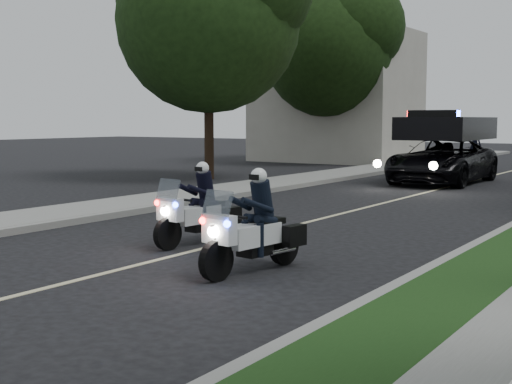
# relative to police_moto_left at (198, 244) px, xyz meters

# --- Properties ---
(ground) EXTENTS (120.00, 120.00, 0.00)m
(ground) POSITION_rel_police_moto_left_xyz_m (0.35, -1.45, 0.00)
(ground) COLOR black
(ground) RESTS_ON ground
(curb_left) EXTENTS (0.20, 60.00, 0.15)m
(curb_left) POSITION_rel_police_moto_left_xyz_m (-3.75, 8.55, 0.07)
(curb_left) COLOR gray
(curb_left) RESTS_ON ground
(sidewalk_left) EXTENTS (2.00, 60.00, 0.16)m
(sidewalk_left) POSITION_rel_police_moto_left_xyz_m (-4.85, 8.55, 0.08)
(sidewalk_left) COLOR gray
(sidewalk_left) RESTS_ON ground
(building_far) EXTENTS (8.00, 6.00, 7.00)m
(building_far) POSITION_rel_police_moto_left_xyz_m (-9.65, 24.55, 3.50)
(building_far) COLOR #A8A396
(building_far) RESTS_ON ground
(lane_marking) EXTENTS (0.12, 50.00, 0.01)m
(lane_marking) POSITION_rel_police_moto_left_xyz_m (0.35, 8.55, 0.00)
(lane_marking) COLOR #BFB78C
(lane_marking) RESTS_ON ground
(police_moto_left) EXTENTS (0.82, 1.85, 1.52)m
(police_moto_left) POSITION_rel_police_moto_left_xyz_m (0.00, 0.00, 0.00)
(police_moto_left) COLOR silver
(police_moto_left) RESTS_ON ground
(police_moto_right) EXTENTS (0.89, 1.92, 1.57)m
(police_moto_right) POSITION_rel_police_moto_left_xyz_m (2.14, -1.39, 0.00)
(police_moto_right) COLOR silver
(police_moto_right) RESTS_ON ground
(police_suv) EXTENTS (2.67, 5.74, 2.79)m
(police_suv) POSITION_rel_police_moto_left_xyz_m (-0.29, 14.47, 0.00)
(police_suv) COLOR black
(police_suv) RESTS_ON ground
(bicycle) EXTENTS (0.78, 1.74, 0.88)m
(bicycle) POSITION_rel_police_moto_left_xyz_m (-1.68, 23.27, 0.00)
(bicycle) COLOR black
(bicycle) RESTS_ON ground
(cyclist) EXTENTS (0.62, 0.43, 1.69)m
(cyclist) POSITION_rel_police_moto_left_xyz_m (-1.68, 23.27, 0.00)
(cyclist) COLOR black
(cyclist) RESTS_ON ground
(tree_left_near) EXTENTS (7.92, 7.92, 11.65)m
(tree_left_near) POSITION_rel_police_moto_left_xyz_m (-8.35, 11.28, 0.00)
(tree_left_near) COLOR #1D3A13
(tree_left_near) RESTS_ON ground
(tree_left_far) EXTENTS (7.31, 7.31, 11.08)m
(tree_left_far) POSITION_rel_police_moto_left_xyz_m (-8.81, 21.87, 0.00)
(tree_left_far) COLOR #19320F
(tree_left_far) RESTS_ON ground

